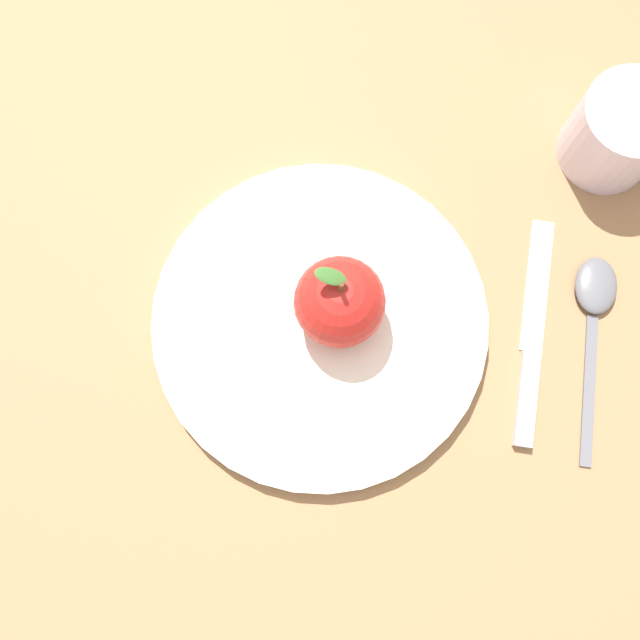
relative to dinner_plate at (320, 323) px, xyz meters
name	(u,v)px	position (x,y,z in m)	size (l,w,h in m)	color
ground_plane	(354,314)	(-0.01, -0.03, -0.01)	(2.40, 2.40, 0.00)	olive
dinner_plate	(320,323)	(0.00, 0.00, 0.00)	(0.27, 0.27, 0.02)	silver
apple	(340,302)	(-0.01, -0.01, 0.04)	(0.07, 0.07, 0.09)	#B21E19
cup	(620,130)	(-0.07, -0.27, 0.03)	(0.08, 0.08, 0.07)	silver
knife	(531,352)	(-0.14, -0.10, -0.01)	(0.12, 0.17, 0.01)	silver
spoon	(595,308)	(-0.15, -0.16, 0.00)	(0.12, 0.15, 0.01)	#59595E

